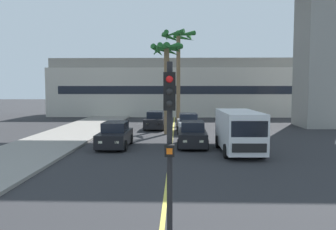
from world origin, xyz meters
The scene contains 11 objects.
sidewalk_left centered at (-8.00, 16.00, 0.07)m, with size 4.80×80.00×0.15m, color gray.
lane_stripe_center centered at (0.00, 24.00, 0.00)m, with size 0.14×56.00×0.01m, color #DBCC4C.
pier_building_backdrop centered at (0.00, 46.59, 3.63)m, with size 32.36×8.04×7.38m.
car_queue_front centered at (1.33, 21.35, 0.72)m, with size 1.90×4.14×1.56m.
car_queue_second centered at (-1.59, 30.54, 0.72)m, with size 1.96×4.16×1.56m.
car_queue_third centered at (-3.48, 20.90, 0.72)m, with size 1.84×4.10×1.56m.
car_queue_fourth centered at (1.26, 28.10, 0.72)m, with size 1.94×4.15×1.56m.
delivery_van centered at (3.85, 19.21, 1.29)m, with size 2.24×5.29×2.36m.
traffic_light_median_near centered at (0.24, 6.77, 2.71)m, with size 0.24×0.37×4.20m.
palm_tree_near_median centered at (0.44, 32.41, 7.23)m, with size 3.28×3.40×9.00m.
palm_tree_mid_median centered at (-0.47, 27.03, 5.76)m, with size 2.62×2.63×7.23m.
Camera 1 is at (0.41, -0.21, 3.67)m, focal length 36.97 mm.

